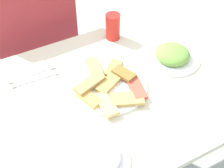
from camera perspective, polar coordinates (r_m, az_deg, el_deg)
dining_table at (r=1.36m, az=0.24°, el=-3.51°), size 1.10×0.79×0.70m
dining_chair at (r=1.82m, az=-13.09°, el=6.17°), size 0.43×0.44×0.93m
pide_platter at (r=1.30m, az=-0.27°, el=-0.47°), size 0.29×0.32×0.04m
salad_plate_greens at (r=1.45m, az=10.25°, el=4.88°), size 0.24×0.24×0.06m
salad_plate_rice at (r=1.09m, az=-2.91°, el=-12.50°), size 0.23×0.23×0.04m
soda_can at (r=1.53m, az=0.15°, el=9.78°), size 0.07×0.07×0.12m
paper_napkin at (r=1.39m, az=-13.27°, el=1.10°), size 0.18×0.18×0.00m
fork at (r=1.37m, az=-13.05°, el=0.77°), size 0.19×0.03×0.00m
spoon at (r=1.40m, az=-13.53°, el=1.66°), size 0.20×0.02×0.00m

